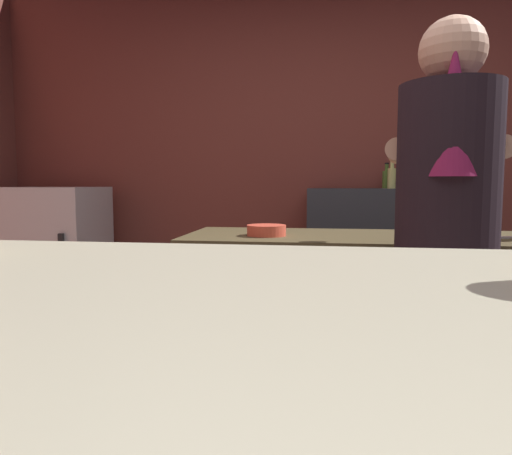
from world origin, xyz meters
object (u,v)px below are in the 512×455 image
(mini_fridge, at_px, (54,264))
(chefs_knife, at_px, (491,238))
(bottle_olive_oil, at_px, (416,178))
(mixing_bowl, at_px, (266,230))
(bottle_vinegar, at_px, (386,178))
(bartender, at_px, (446,231))
(bottle_soy, at_px, (392,177))

(mini_fridge, relative_size, chefs_knife, 4.63)
(chefs_knife, distance_m, bottle_olive_oil, 1.16)
(mini_fridge, bearing_deg, bottle_olive_oil, 1.81)
(mixing_bowl, bearing_deg, bottle_olive_oil, 53.63)
(mini_fridge, height_order, bottle_vinegar, bottle_vinegar)
(chefs_knife, bearing_deg, bottle_vinegar, 87.61)
(bartender, bearing_deg, chefs_knife, -25.76)
(mini_fridge, distance_m, bottle_vinegar, 2.46)
(mixing_bowl, height_order, bottle_soy, bottle_soy)
(mini_fridge, bearing_deg, bottle_vinegar, 6.42)
(bartender, relative_size, bottle_soy, 8.56)
(bartender, distance_m, chefs_knife, 0.50)
(mini_fridge, relative_size, bottle_soy, 5.64)
(bartender, distance_m, bottle_soy, 1.60)
(chefs_knife, xyz_separation_m, bottle_olive_oil, (-0.10, 1.13, 0.26))
(bottle_soy, bearing_deg, bottle_vinegar, 98.06)
(mini_fridge, bearing_deg, bottle_soy, 3.26)
(mixing_bowl, bearing_deg, chefs_knife, 1.43)
(bartender, relative_size, chefs_knife, 7.03)
(mini_fridge, bearing_deg, bartender, -31.69)
(mini_fridge, distance_m, bottle_olive_oil, 2.60)
(mini_fridge, relative_size, bartender, 0.66)
(bartender, relative_size, mixing_bowl, 9.73)
(bottle_soy, distance_m, bottle_olive_oil, 0.16)
(mixing_bowl, relative_size, chefs_knife, 0.72)
(mixing_bowl, distance_m, chefs_knife, 0.95)
(mixing_bowl, bearing_deg, bartender, -29.74)
(mixing_bowl, xyz_separation_m, bottle_olive_oil, (0.85, 1.15, 0.24))
(bottle_soy, bearing_deg, mini_fridge, -176.74)
(mixing_bowl, distance_m, bottle_soy, 1.42)
(bartender, relative_size, bottle_olive_oil, 9.10)
(mini_fridge, bearing_deg, mixing_bowl, -32.44)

